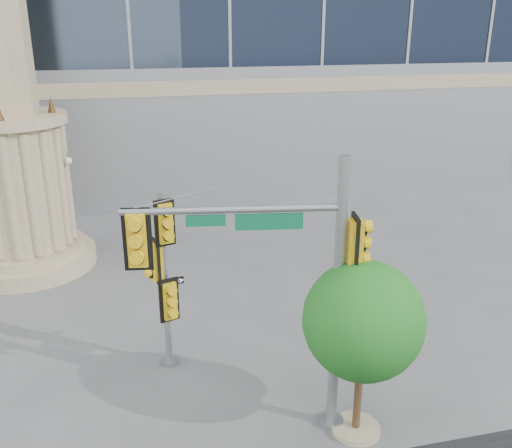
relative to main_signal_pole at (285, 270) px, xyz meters
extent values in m
plane|color=#545456|center=(-0.09, 0.80, -3.49)|extent=(120.00, 120.00, 0.00)
cylinder|color=#998967|center=(-6.09, 9.80, -3.24)|extent=(4.40, 4.40, 0.50)
cylinder|color=#998967|center=(-6.09, 9.80, -2.84)|extent=(3.80, 3.80, 0.30)
cylinder|color=#998967|center=(-6.09, 9.80, -0.69)|extent=(3.00, 3.00, 4.00)
cylinder|color=#998967|center=(-6.09, 9.80, 1.46)|extent=(3.50, 3.50, 0.30)
cone|color=#472D14|center=(-4.79, 9.80, 1.86)|extent=(0.24, 0.24, 0.50)
cylinder|color=slate|center=(1.00, -0.16, -3.43)|extent=(0.53, 0.53, 0.11)
cylinder|color=slate|center=(1.00, -0.16, -0.67)|extent=(0.21, 0.21, 5.63)
cylinder|color=slate|center=(-0.94, 0.16, 1.20)|extent=(3.91, 0.77, 0.13)
cube|color=#0B603B|center=(-0.30, 0.03, 0.97)|extent=(1.21, 0.23, 0.30)
cube|color=gold|center=(-2.61, 0.43, 0.69)|extent=(0.55, 0.34, 1.17)
cube|color=gold|center=(1.26, -0.20, 0.45)|extent=(0.34, 0.55, 1.17)
cube|color=black|center=(0.98, -0.29, -0.53)|extent=(0.86, 0.17, 0.28)
cube|color=#B21019|center=(0.98, -0.29, -1.19)|extent=(0.30, 0.08, 0.43)
cylinder|color=slate|center=(-2.02, 2.80, -3.44)|extent=(0.41, 0.41, 0.10)
cylinder|color=slate|center=(-2.02, 2.80, -1.35)|extent=(0.15, 0.15, 4.27)
cube|color=gold|center=(-1.97, 2.62, 0.19)|extent=(0.52, 0.37, 1.07)
cube|color=gold|center=(-2.20, 2.74, -0.75)|extent=(0.37, 0.52, 1.07)
cube|color=gold|center=(-1.97, 2.62, -1.69)|extent=(0.52, 0.37, 1.07)
cube|color=black|center=(-1.85, 2.75, -1.31)|extent=(0.51, 0.18, 0.17)
cylinder|color=#998967|center=(1.41, -0.49, -3.43)|extent=(0.99, 0.99, 0.11)
cylinder|color=#382314|center=(1.41, -0.49, -2.50)|extent=(0.15, 0.15, 1.97)
sphere|color=#17661D|center=(1.41, -0.49, -0.96)|extent=(2.30, 2.30, 2.30)
sphere|color=#17661D|center=(1.90, -0.22, -1.29)|extent=(1.43, 1.43, 1.43)
sphere|color=#17661D|center=(1.03, -0.77, -1.24)|extent=(1.21, 1.21, 1.21)
camera|label=1|loc=(-2.76, -9.21, 4.35)|focal=40.00mm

